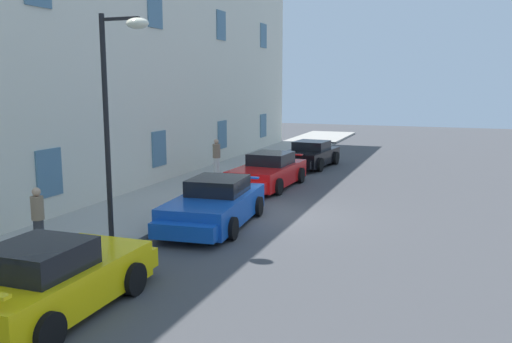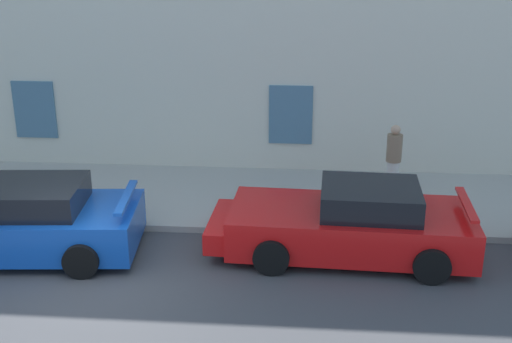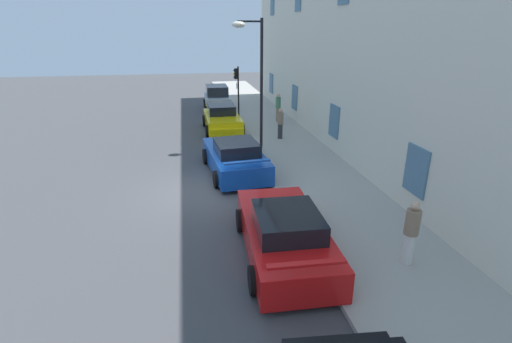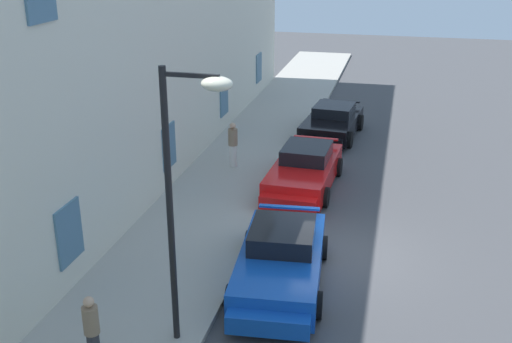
# 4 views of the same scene
# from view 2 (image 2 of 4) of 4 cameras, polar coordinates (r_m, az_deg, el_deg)

# --- Properties ---
(ground_plane) EXTENTS (80.00, 80.00, 0.00)m
(ground_plane) POSITION_cam_2_polar(r_m,az_deg,el_deg) (12.11, -14.33, -9.95)
(ground_plane) COLOR #444447
(sidewalk) EXTENTS (60.00, 3.81, 0.14)m
(sidewalk) POSITION_cam_2_polar(r_m,az_deg,el_deg) (15.89, -9.41, -1.97)
(sidewalk) COLOR #A8A399
(sidewalk) RESTS_ON ground
(sportscar_yellow_flank) EXTENTS (5.13, 2.55, 1.43)m
(sportscar_yellow_flank) POSITION_cam_2_polar(r_m,az_deg,el_deg) (13.65, -20.41, -4.22)
(sportscar_yellow_flank) COLOR #144CB2
(sportscar_yellow_flank) RESTS_ON ground
(sportscar_white_middle) EXTENTS (5.11, 2.35, 1.43)m
(sportscar_white_middle) POSITION_cam_2_polar(r_m,az_deg,el_deg) (12.86, 7.43, -4.53)
(sportscar_white_middle) COLOR red
(sportscar_white_middle) RESTS_ON ground
(pedestrian_admiring) EXTENTS (0.50, 0.50, 1.69)m
(pedestrian_admiring) POSITION_cam_2_polar(r_m,az_deg,el_deg) (15.53, 11.80, 1.02)
(pedestrian_admiring) COLOR silver
(pedestrian_admiring) RESTS_ON sidewalk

